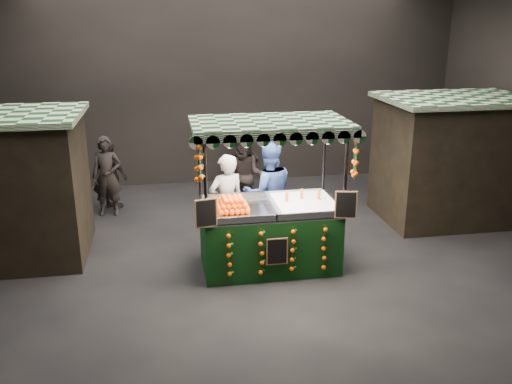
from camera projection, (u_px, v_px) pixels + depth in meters
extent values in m
plane|color=black|center=(257.00, 261.00, 9.66)|extent=(12.00, 12.00, 0.00)
cube|color=black|center=(223.00, 85.00, 13.56)|extent=(12.00, 0.10, 5.00)
cube|color=black|center=(370.00, 242.00, 4.20)|extent=(12.00, 0.10, 5.00)
cube|color=black|center=(0.00, 190.00, 9.48)|extent=(2.80, 2.00, 2.50)
cube|color=black|center=(451.00, 161.00, 11.39)|extent=(2.80, 2.00, 2.50)
cube|color=#0F4819|center=(458.00, 99.00, 10.98)|extent=(3.00, 2.20, 0.10)
cube|color=black|center=(269.00, 238.00, 9.31)|extent=(2.27, 1.24, 1.03)
cube|color=silver|center=(269.00, 209.00, 9.14)|extent=(2.27, 1.24, 0.04)
cylinder|color=black|center=(206.00, 215.00, 8.35)|extent=(0.05, 0.05, 2.48)
cylinder|color=black|center=(344.00, 207.00, 8.71)|extent=(0.05, 0.05, 2.48)
cylinder|color=black|center=(201.00, 191.00, 9.45)|extent=(0.05, 0.05, 2.48)
cylinder|color=black|center=(323.00, 185.00, 9.81)|extent=(0.05, 0.05, 2.48)
cube|color=#0F4819|center=(270.00, 123.00, 8.68)|extent=(2.53, 1.50, 0.08)
cube|color=silver|center=(305.00, 204.00, 9.22)|extent=(1.01, 1.12, 0.08)
cube|color=black|center=(206.00, 213.00, 8.28)|extent=(0.35, 0.10, 0.45)
cube|color=black|center=(346.00, 205.00, 8.64)|extent=(0.35, 0.10, 0.45)
cube|color=black|center=(277.00, 252.00, 8.67)|extent=(0.35, 0.03, 0.45)
imported|color=gray|center=(227.00, 204.00, 9.81)|extent=(0.77, 0.62, 1.84)
imported|color=navy|center=(268.00, 193.00, 10.13)|extent=(1.00, 0.79, 1.99)
imported|color=#292321|center=(107.00, 176.00, 11.65)|extent=(0.67, 0.47, 1.74)
imported|color=#2B2423|center=(245.00, 177.00, 11.60)|extent=(1.03, 0.92, 1.75)
imported|color=black|center=(111.00, 176.00, 12.06)|extent=(0.93, 0.84, 1.52)
imported|color=#2B2523|center=(247.00, 155.00, 13.26)|extent=(1.20, 1.36, 1.83)
imported|color=#2E2A25|center=(32.00, 174.00, 12.22)|extent=(0.84, 0.65, 1.51)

